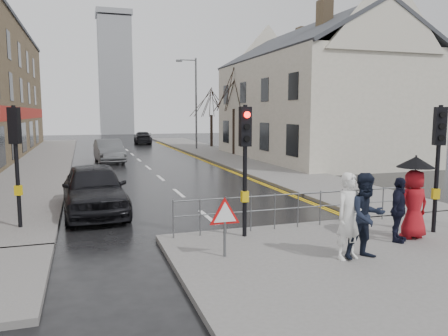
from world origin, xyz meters
TOP-DOWN VIEW (x-y plane):
  - ground at (0.00, 0.00)m, footprint 120.00×120.00m
  - near_pavement at (3.00, -3.50)m, footprint 10.00×9.00m
  - left_pavement at (-6.50, 23.00)m, footprint 4.00×44.00m
  - right_pavement at (6.50, 25.00)m, footprint 4.00×40.00m
  - pavement_bridge_right at (6.50, 3.00)m, footprint 4.00×4.20m
  - building_right_cream at (12.00, 18.00)m, footprint 9.00×16.40m
  - church_tower at (1.50, 62.00)m, footprint 5.00×5.00m
  - traffic_signal_near_left at (0.20, 0.20)m, footprint 0.28×0.27m
  - traffic_signal_near_right at (5.20, -1.00)m, footprint 0.34×0.33m
  - traffic_signal_far_left at (-5.50, 3.00)m, footprint 0.34×0.33m
  - guard_railing_front at (1.95, 0.60)m, footprint 7.14×0.04m
  - warning_sign at (-0.80, -1.21)m, footprint 0.80×0.07m
  - street_lamp at (5.82, 28.00)m, footprint 1.83×0.25m
  - tree_near at (7.50, 22.00)m, footprint 2.40×2.40m
  - tree_far at (8.00, 30.00)m, footprint 2.40×2.40m
  - pedestrian_a at (1.75, -2.18)m, footprint 0.76×0.57m
  - pedestrian_b at (2.11, -2.27)m, footprint 0.96×0.76m
  - pedestrian_with_umbrella at (4.24, -1.28)m, footprint 0.96×0.96m
  - pedestrian_d at (3.66, -1.43)m, footprint 0.98×0.91m
  - car_parked at (-3.44, 4.75)m, footprint 2.19×4.99m
  - car_mid at (-2.09, 20.19)m, footprint 1.96×4.81m
  - car_far at (2.41, 37.37)m, footprint 2.23×4.69m

SIDE VIEW (x-z plane):
  - ground at x=0.00m, z-range 0.00..0.00m
  - near_pavement at x=3.00m, z-range 0.00..0.14m
  - left_pavement at x=-6.50m, z-range 0.00..0.14m
  - right_pavement at x=6.50m, z-range 0.00..0.14m
  - pavement_bridge_right at x=6.50m, z-range 0.00..0.14m
  - car_far at x=2.41m, z-range 0.00..1.32m
  - car_mid at x=-2.09m, z-range 0.00..1.55m
  - car_parked at x=-3.44m, z-range 0.00..1.67m
  - guard_railing_front at x=1.95m, z-range 0.36..1.36m
  - pedestrian_d at x=3.66m, z-range 0.14..1.76m
  - warning_sign at x=-0.80m, z-range 0.37..1.72m
  - pedestrian_b at x=2.11m, z-range 0.14..2.05m
  - pedestrian_a at x=1.75m, z-range 0.14..2.05m
  - pedestrian_with_umbrella at x=4.24m, z-range 0.22..2.33m
  - traffic_signal_near_left at x=0.20m, z-range 0.76..4.16m
  - traffic_signal_near_right at x=5.20m, z-range 0.76..4.16m
  - traffic_signal_far_left at x=-5.50m, z-range 0.76..4.16m
  - tree_far at x=8.00m, z-range 1.60..7.24m
  - street_lamp at x=5.82m, z-range 0.71..8.71m
  - building_right_cream at x=12.00m, z-range -0.27..9.83m
  - tree_near at x=7.50m, z-range 1.85..8.43m
  - church_tower at x=1.50m, z-range 0.00..18.00m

